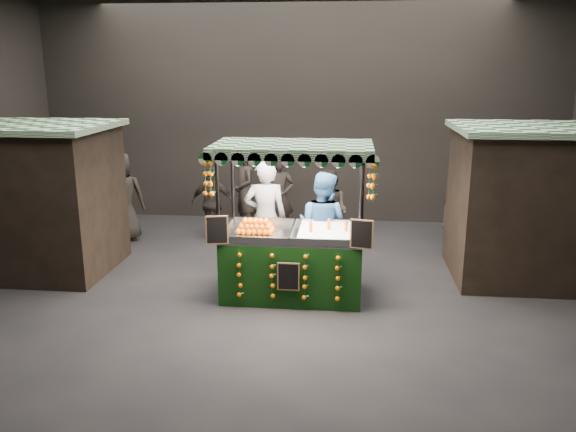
# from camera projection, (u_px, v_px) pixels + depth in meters

# --- Properties ---
(ground) EXTENTS (12.00, 12.00, 0.00)m
(ground) POSITION_uv_depth(u_px,v_px,m) (270.00, 300.00, 9.08)
(ground) COLOR black
(ground) RESTS_ON ground
(market_hall) EXTENTS (12.10, 10.10, 5.05)m
(market_hall) POSITION_uv_depth(u_px,v_px,m) (268.00, 78.00, 8.23)
(market_hall) COLOR black
(market_hall) RESTS_ON ground
(neighbour_stall_left) EXTENTS (3.00, 2.20, 2.60)m
(neighbour_stall_left) POSITION_uv_depth(u_px,v_px,m) (28.00, 198.00, 10.16)
(neighbour_stall_left) COLOR black
(neighbour_stall_left) RESTS_ON ground
(neighbour_stall_right) EXTENTS (3.00, 2.20, 2.60)m
(neighbour_stall_right) POSITION_uv_depth(u_px,v_px,m) (541.00, 203.00, 9.75)
(neighbour_stall_right) COLOR black
(neighbour_stall_right) RESTS_ON ground
(juice_stall) EXTENTS (2.50, 1.47, 2.42)m
(juice_stall) POSITION_uv_depth(u_px,v_px,m) (293.00, 251.00, 9.07)
(juice_stall) COLOR black
(juice_stall) RESTS_ON ground
(vendor_grey) EXTENTS (0.79, 0.58, 2.00)m
(vendor_grey) POSITION_uv_depth(u_px,v_px,m) (265.00, 218.00, 10.02)
(vendor_grey) COLOR gray
(vendor_grey) RESTS_ON ground
(vendor_blue) EXTENTS (1.12, 1.02, 1.86)m
(vendor_blue) POSITION_uv_depth(u_px,v_px,m) (323.00, 226.00, 9.76)
(vendor_blue) COLOR #295183
(vendor_blue) RESTS_ON ground
(shopper_0) EXTENTS (0.71, 0.54, 1.76)m
(shopper_0) POSITION_uv_depth(u_px,v_px,m) (279.00, 197.00, 12.14)
(shopper_0) COLOR black
(shopper_0) RESTS_ON ground
(shopper_1) EXTENTS (1.01, 0.95, 1.64)m
(shopper_1) POSITION_uv_depth(u_px,v_px,m) (330.00, 212.00, 11.17)
(shopper_1) COLOR #272420
(shopper_1) RESTS_ON ground
(shopper_2) EXTENTS (0.91, 0.39, 1.55)m
(shopper_2) POSITION_uv_depth(u_px,v_px,m) (213.00, 203.00, 12.10)
(shopper_2) COLOR #292622
(shopper_2) RESTS_ON ground
(shopper_3) EXTENTS (1.16, 1.13, 1.60)m
(shopper_3) POSITION_uv_depth(u_px,v_px,m) (460.00, 209.00, 11.50)
(shopper_3) COLOR black
(shopper_3) RESTS_ON ground
(shopper_4) EXTENTS (1.05, 0.87, 1.85)m
(shopper_4) POSITION_uv_depth(u_px,v_px,m) (122.00, 197.00, 11.97)
(shopper_4) COLOR black
(shopper_4) RESTS_ON ground
(shopper_5) EXTENTS (1.40, 1.58, 1.74)m
(shopper_5) POSITION_uv_depth(u_px,v_px,m) (489.00, 213.00, 10.86)
(shopper_5) COLOR black
(shopper_5) RESTS_ON ground
(shopper_6) EXTENTS (0.72, 0.82, 1.89)m
(shopper_6) POSITION_uv_depth(u_px,v_px,m) (245.00, 192.00, 12.30)
(shopper_6) COLOR #2E2825
(shopper_6) RESTS_ON ground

